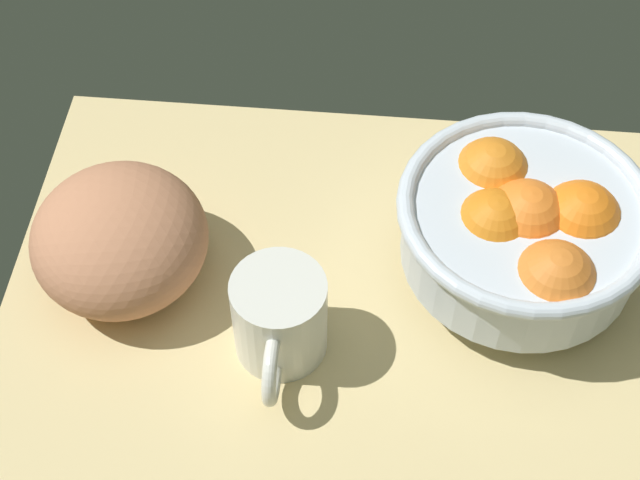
# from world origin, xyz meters

# --- Properties ---
(ground_plane) EXTENTS (0.80, 0.67, 0.03)m
(ground_plane) POSITION_xyz_m (0.00, 0.00, -0.01)
(ground_plane) COLOR #D5BD81
(fruit_bowl) EXTENTS (0.23, 0.23, 0.12)m
(fruit_bowl) POSITION_xyz_m (0.07, 0.14, 0.07)
(fruit_bowl) COLOR silver
(fruit_bowl) RESTS_ON ground
(bread_loaf) EXTENTS (0.19, 0.19, 0.11)m
(bread_loaf) POSITION_xyz_m (-0.29, 0.10, 0.05)
(bread_loaf) COLOR tan
(bread_loaf) RESTS_ON ground
(mug) EXTENTS (0.08, 0.13, 0.09)m
(mug) POSITION_xyz_m (-0.14, 0.04, 0.04)
(mug) COLOR silver
(mug) RESTS_ON ground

